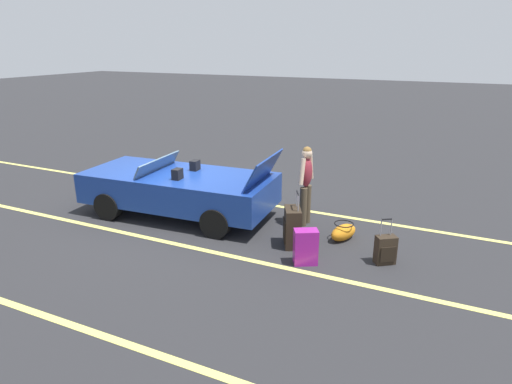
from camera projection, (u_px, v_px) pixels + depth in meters
ground_plane at (181, 214)px, 9.79m from camera, size 80.00×80.00×0.00m
lot_line_near at (212, 196)px, 10.98m from camera, size 18.00×0.12×0.01m
lot_line_mid at (142, 237)px, 8.66m from camera, size 18.00×0.12×0.01m
lot_line_far at (21, 308)px, 6.34m from camera, size 18.00×0.12×0.01m
convertible_car at (171, 188)px, 9.67m from camera, size 4.29×2.03×1.51m
suitcase_large_black at (292, 227)px, 8.16m from camera, size 0.46×0.55×1.05m
suitcase_medium_bright at (306, 247)px, 7.52m from camera, size 0.47×0.40×0.62m
suitcase_small_carryon at (385, 250)px, 7.54m from camera, size 0.39×0.36×0.80m
duffel_bag at (343, 232)px, 8.49m from camera, size 0.53×0.71×0.34m
traveler_person at (306, 181)px, 8.99m from camera, size 0.25×0.61×1.65m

